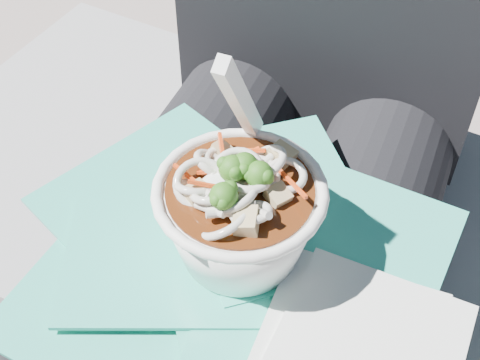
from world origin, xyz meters
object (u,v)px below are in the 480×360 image
at_px(udon_bowl, 240,210).
at_px(person_body, 272,194).
at_px(plastic_bag, 230,241).
at_px(lap, 237,277).
at_px(stone_ledge, 278,315).

bearing_deg(udon_bowl, person_body, 96.64).
xyz_separation_m(plastic_bag, udon_bowl, (0.01, -0.01, 0.06)).
bearing_deg(lap, udon_bowl, -63.95).
xyz_separation_m(stone_ledge, person_body, (0.00, -0.06, 0.32)).
relative_size(lap, person_body, 0.48).
xyz_separation_m(person_body, plastic_bag, (0.00, -0.11, 0.05)).
relative_size(person_body, plastic_bag, 2.59).
xyz_separation_m(stone_ledge, plastic_bag, (0.00, -0.17, 0.38)).
bearing_deg(person_body, lap, -90.00).
relative_size(lap, plastic_bag, 1.26).
distance_m(stone_ledge, person_body, 0.33).
xyz_separation_m(lap, person_body, (0.00, 0.09, 0.03)).
distance_m(person_body, plastic_bag, 0.12).
bearing_deg(plastic_bag, person_body, 90.60).
bearing_deg(person_body, stone_ledge, 90.00).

